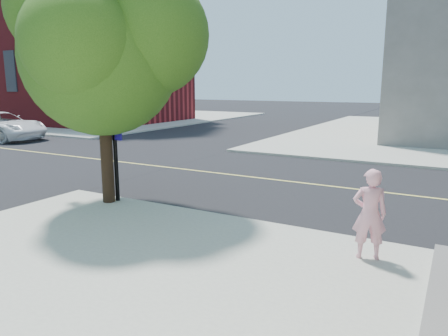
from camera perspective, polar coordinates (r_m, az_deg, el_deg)
The scene contains 8 objects.
ground at distance 12.43m, azimuth -15.87°, elevation -3.93°, with size 140.00×140.00×0.00m, color black.
road_ew at distance 15.83m, azimuth -4.35°, elevation -0.31°, with size 140.00×9.00×0.01m, color black.
sidewalk_nw at distance 43.62m, azimuth -17.46°, elevation 6.61°, with size 26.00×25.00×0.12m, color #ACAD9D.
church at distance 39.13m, azimuth -18.79°, elevation 16.52°, with size 15.20×12.00×14.40m.
office_block at distance 51.06m, azimuth -24.97°, elevation 16.90°, with size 12.00×14.08×18.00m.
man_on_phone at distance 7.84m, azimuth 19.03°, elevation -5.89°, with size 0.59×0.39×1.62m, color pink.
street_tree at distance 11.17m, azimuth -15.88°, elevation 16.48°, with size 4.83×4.39×6.41m.
signal_pole at distance 12.56m, azimuth -20.94°, elevation 10.54°, with size 3.32×0.38×3.74m.
Camera 1 is at (8.58, -8.42, 3.15)m, focal length 33.91 mm.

